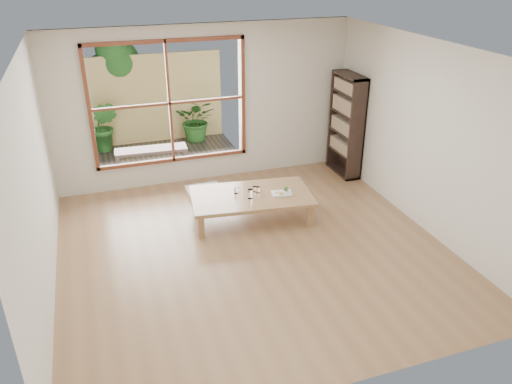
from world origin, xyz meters
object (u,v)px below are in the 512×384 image
at_px(bookshelf, 346,125).
at_px(garden_bench, 151,152).
at_px(low_table, 251,197).
at_px(food_tray, 283,192).

height_order(bookshelf, garden_bench, bookshelf).
height_order(low_table, garden_bench, garden_bench).
relative_size(food_tray, garden_bench, 0.25).
bearing_deg(bookshelf, garden_bench, 160.26).
distance_m(bookshelf, food_tray, 2.08).
distance_m(food_tray, garden_bench, 2.85).
bearing_deg(bookshelf, low_table, -152.59).
relative_size(low_table, garden_bench, 1.45).
xyz_separation_m(low_table, food_tray, (0.45, -0.11, 0.07)).
relative_size(low_table, bookshelf, 1.05).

